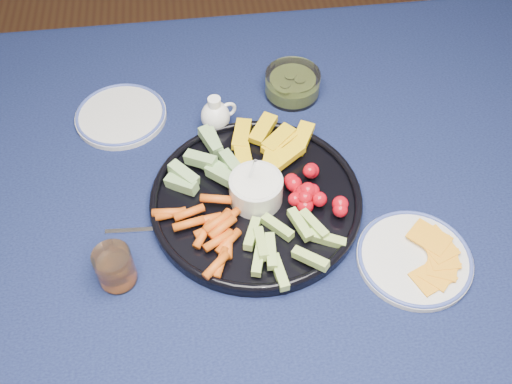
{
  "coord_description": "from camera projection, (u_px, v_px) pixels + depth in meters",
  "views": [
    {
      "loc": [
        -0.04,
        -0.74,
        1.62
      ],
      "look_at": [
        0.05,
        -0.08,
        0.78
      ],
      "focal_mm": 40.0,
      "sensor_mm": 36.0,
      "label": 1
    }
  ],
  "objects": [
    {
      "name": "cheese_plate",
      "position": [
        415.0,
        257.0,
        1.01
      ],
      "size": [
        0.2,
        0.2,
        0.02
      ],
      "color": "silver",
      "rests_on": "dining_table"
    },
    {
      "name": "dining_table",
      "position": [
        229.0,
        201.0,
        1.21
      ],
      "size": [
        1.67,
        1.07,
        0.75
      ],
      "color": "#452717",
      "rests_on": "ground"
    },
    {
      "name": "side_plate_extra",
      "position": [
        121.0,
        115.0,
        1.23
      ],
      "size": [
        0.2,
        0.2,
        0.02
      ],
      "color": "silver",
      "rests_on": "dining_table"
    },
    {
      "name": "juice_tumbler",
      "position": [
        116.0,
        269.0,
        0.97
      ],
      "size": [
        0.07,
        0.07,
        0.08
      ],
      "color": "white",
      "rests_on": "dining_table"
    },
    {
      "name": "crudite_platter",
      "position": [
        254.0,
        196.0,
        1.08
      ],
      "size": [
        0.4,
        0.4,
        0.13
      ],
      "color": "black",
      "rests_on": "dining_table"
    },
    {
      "name": "fork_right",
      "position": [
        405.0,
        278.0,
        0.99
      ],
      "size": [
        0.11,
        0.12,
        0.0
      ],
      "color": "silver",
      "rests_on": "dining_table"
    },
    {
      "name": "fork_left",
      "position": [
        153.0,
        229.0,
        1.06
      ],
      "size": [
        0.15,
        0.02,
        0.0
      ],
      "color": "silver",
      "rests_on": "dining_table"
    },
    {
      "name": "pickle_bowl",
      "position": [
        292.0,
        85.0,
        1.27
      ],
      "size": [
        0.12,
        0.12,
        0.06
      ],
      "color": "white",
      "rests_on": "dining_table"
    },
    {
      "name": "creamer_pitcher",
      "position": [
        216.0,
        116.0,
        1.19
      ],
      "size": [
        0.08,
        0.06,
        0.09
      ],
      "color": "white",
      "rests_on": "dining_table"
    }
  ]
}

